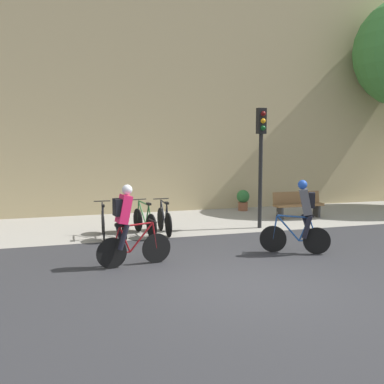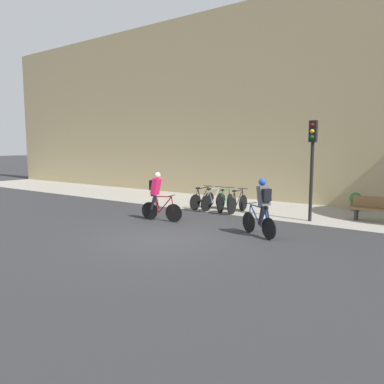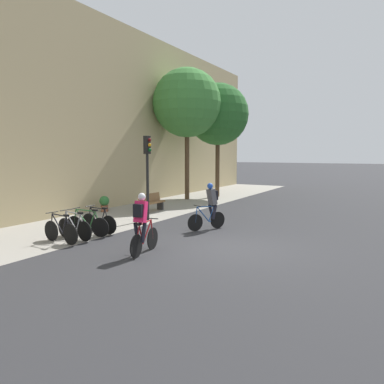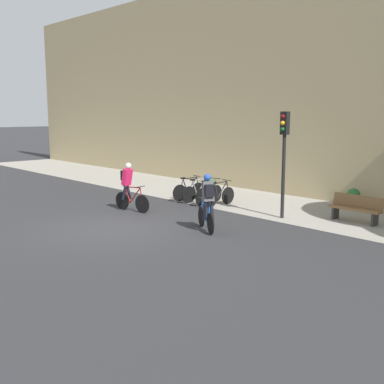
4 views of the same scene
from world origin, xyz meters
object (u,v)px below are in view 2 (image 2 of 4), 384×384
parked_bike_0 (202,199)px  parked_bike_2 (225,202)px  cyclist_grey (262,206)px  traffic_light_pole (312,152)px  potted_plant (355,201)px  cyclist_pink (157,195)px  bench (378,209)px  parked_bike_3 (238,203)px  parked_bike_1 (214,201)px

parked_bike_0 → parked_bike_2: parked_bike_2 is taller
cyclist_grey → traffic_light_pole: size_ratio=0.49×
potted_plant → traffic_light_pole: bearing=-104.6°
cyclist_pink → bench: cyclist_pink is taller
cyclist_grey → traffic_light_pole: (0.41, 3.19, 1.55)m
traffic_light_pole → potted_plant: 3.95m
parked_bike_2 → bench: 5.71m
parked_bike_2 → traffic_light_pole: traffic_light_pole is taller
potted_plant → bench: bearing=-59.6°
parked_bike_3 → potted_plant: bearing=40.2°
traffic_light_pole → bench: (2.02, 1.27, -2.02)m
traffic_light_pole → potted_plant: size_ratio=4.62×
bench → cyclist_grey: bearing=-118.5°
parked_bike_1 → parked_bike_3: bearing=0.0°
cyclist_pink → parked_bike_2: size_ratio=1.03×
parked_bike_2 → potted_plant: (4.40, 3.24, 0.03)m
cyclist_grey → parked_bike_3: 4.16m
cyclist_pink → cyclist_grey: (4.17, -0.08, 0.00)m
parked_bike_0 → parked_bike_2: 1.16m
cyclist_pink → cyclist_grey: bearing=-1.1°
parked_bike_2 → bench: bearing=12.6°
parked_bike_1 → potted_plant: 5.94m
traffic_light_pole → potted_plant: traffic_light_pole is taller
parked_bike_0 → bench: (6.73, 1.25, 0.07)m
cyclist_pink → potted_plant: cyclist_pink is taller
bench → parked_bike_0: bearing=-169.5°
cyclist_grey → bench: cyclist_grey is taller
traffic_light_pole → parked_bike_2: bearing=179.6°
parked_bike_1 → bench: (6.15, 1.25, 0.07)m
parked_bike_3 → parked_bike_2: bearing=-179.9°
parked_bike_1 → parked_bike_2: bearing=-0.0°
cyclist_grey → traffic_light_pole: 3.57m
traffic_light_pole → bench: 3.13m
parked_bike_1 → parked_bike_3: parked_bike_3 is taller
cyclist_grey → bench: size_ratio=1.01×
parked_bike_0 → cyclist_grey: bearing=-36.8°
cyclist_grey → traffic_light_pole: bearing=82.8°
cyclist_pink → parked_bike_1: size_ratio=1.05×
parked_bike_3 → parked_bike_1: bearing=-180.0°
parked_bike_1 → traffic_light_pole: size_ratio=0.47×
parked_bike_2 → parked_bike_3: same height
bench → parked_bike_2: bearing=-167.4°
cyclist_grey → parked_bike_1: size_ratio=1.04×
parked_bike_1 → traffic_light_pole: traffic_light_pole is taller
parked_bike_3 → potted_plant: (3.83, 3.24, 0.03)m
parked_bike_0 → potted_plant: 6.44m
cyclist_grey → parked_bike_1: cyclist_grey is taller
parked_bike_0 → parked_bike_1: parked_bike_0 is taller
cyclist_grey → parked_bike_0: bearing=143.2°
parked_bike_0 → parked_bike_1: bearing=-0.1°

